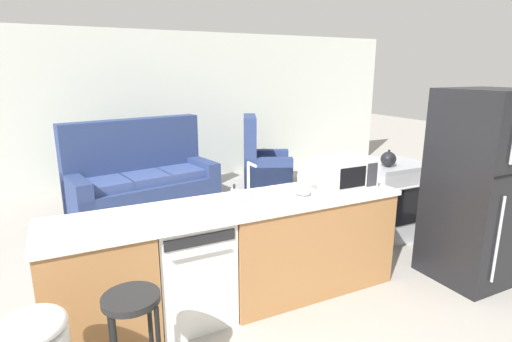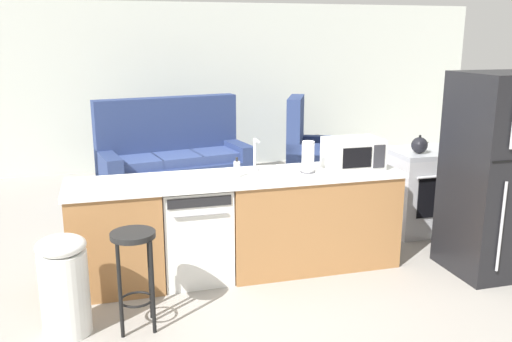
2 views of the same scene
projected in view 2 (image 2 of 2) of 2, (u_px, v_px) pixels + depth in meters
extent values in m
plane|color=gray|center=(224.00, 273.00, 4.90)|extent=(24.00, 24.00, 0.00)
cube|color=beige|center=(186.00, 87.00, 8.59)|extent=(10.00, 0.06, 2.60)
cube|color=#9E6B3D|center=(116.00, 238.00, 4.56)|extent=(0.75, 0.62, 0.86)
cube|color=#9E6B3D|center=(310.00, 220.00, 5.01)|extent=(1.55, 0.62, 0.86)
cube|color=white|center=(239.00, 178.00, 4.73)|extent=(2.94, 0.66, 0.04)
cube|color=#3F2A18|center=(240.00, 267.00, 4.93)|extent=(2.86, 0.56, 0.08)
cube|color=white|center=(195.00, 232.00, 4.74)|extent=(0.58, 0.58, 0.84)
cube|color=black|center=(200.00, 202.00, 4.37)|extent=(0.52, 0.01, 0.08)
cylinder|color=#B2B2B7|center=(200.00, 215.00, 4.38)|extent=(0.44, 0.02, 0.02)
cube|color=#B7B7BC|center=(423.00, 192.00, 5.92)|extent=(0.76, 0.64, 0.85)
cube|color=black|center=(441.00, 197.00, 5.60)|extent=(0.53, 0.01, 0.43)
cylinder|color=silver|center=(444.00, 176.00, 5.52)|extent=(0.61, 0.03, 0.03)
cube|color=#A8AAB2|center=(426.00, 152.00, 5.81)|extent=(0.76, 0.64, 0.05)
torus|color=black|center=(418.00, 154.00, 5.64)|extent=(0.16, 0.16, 0.01)
torus|color=black|center=(447.00, 152.00, 5.73)|extent=(0.16, 0.16, 0.01)
torus|color=black|center=(406.00, 149.00, 5.88)|extent=(0.16, 0.16, 0.01)
torus|color=black|center=(433.00, 147.00, 5.97)|extent=(0.16, 0.16, 0.01)
cube|color=black|center=(496.00, 175.00, 4.77)|extent=(0.72, 0.70, 1.79)
cylinder|color=#B2B2B7|center=(501.00, 227.00, 4.46)|extent=(0.02, 0.02, 0.78)
cube|color=white|center=(353.00, 153.00, 4.97)|extent=(0.50, 0.36, 0.28)
cube|color=black|center=(357.00, 158.00, 4.78)|extent=(0.27, 0.01, 0.18)
cube|color=#2D2D33|center=(379.00, 156.00, 4.84)|extent=(0.11, 0.01, 0.21)
cylinder|color=silver|center=(255.00, 169.00, 4.90)|extent=(0.07, 0.07, 0.03)
cylinder|color=silver|center=(255.00, 153.00, 4.87)|extent=(0.02, 0.02, 0.26)
cylinder|color=silver|center=(257.00, 141.00, 4.77)|extent=(0.02, 0.14, 0.02)
cylinder|color=#4C4C51|center=(308.00, 172.00, 4.85)|extent=(0.14, 0.14, 0.01)
cylinder|color=white|center=(308.00, 156.00, 4.81)|extent=(0.11, 0.11, 0.27)
cylinder|color=silver|center=(237.00, 169.00, 4.66)|extent=(0.06, 0.06, 0.14)
cylinder|color=black|center=(237.00, 159.00, 4.64)|extent=(0.02, 0.02, 0.04)
sphere|color=black|center=(419.00, 145.00, 5.62)|extent=(0.17, 0.17, 0.17)
sphere|color=black|center=(420.00, 136.00, 5.60)|extent=(0.03, 0.03, 0.03)
cone|color=black|center=(426.00, 143.00, 5.64)|extent=(0.08, 0.04, 0.06)
cylinder|color=black|center=(133.00, 235.00, 3.82)|extent=(0.32, 0.32, 0.04)
cylinder|color=black|center=(120.00, 292.00, 3.78)|extent=(0.03, 0.03, 0.70)
cylinder|color=black|center=(153.00, 288.00, 3.83)|extent=(0.03, 0.03, 0.70)
cylinder|color=black|center=(119.00, 278.00, 3.99)|extent=(0.03, 0.03, 0.70)
cylinder|color=black|center=(150.00, 275.00, 4.04)|extent=(0.03, 0.03, 0.70)
torus|color=black|center=(137.00, 299.00, 3.94)|extent=(0.25, 0.25, 0.02)
cylinder|color=white|center=(65.00, 293.00, 3.85)|extent=(0.34, 0.34, 0.62)
ellipsoid|color=white|center=(61.00, 246.00, 3.76)|extent=(0.35, 0.35, 0.14)
cube|color=navy|center=(176.00, 177.00, 7.42)|extent=(2.13, 1.26, 0.42)
cube|color=navy|center=(168.00, 142.00, 7.61)|extent=(2.01, 0.61, 1.27)
cube|color=navy|center=(109.00, 177.00, 7.01)|extent=(0.37, 0.92, 0.62)
cube|color=navy|center=(236.00, 163.00, 7.78)|extent=(0.37, 0.92, 0.62)
cube|color=#35477D|center=(136.00, 163.00, 7.08)|extent=(0.67, 0.72, 0.12)
cube|color=#35477D|center=(177.00, 158.00, 7.31)|extent=(0.67, 0.72, 0.12)
cube|color=#35477D|center=(215.00, 155.00, 7.55)|extent=(0.67, 0.72, 0.12)
cube|color=navy|center=(314.00, 162.00, 8.34)|extent=(1.08, 1.10, 0.40)
cube|color=navy|center=(295.00, 136.00, 8.29)|extent=(0.53, 0.86, 1.20)
cube|color=navy|center=(313.00, 162.00, 8.00)|extent=(0.80, 0.47, 0.55)
cube|color=navy|center=(315.00, 153.00, 8.66)|extent=(0.80, 0.47, 0.55)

